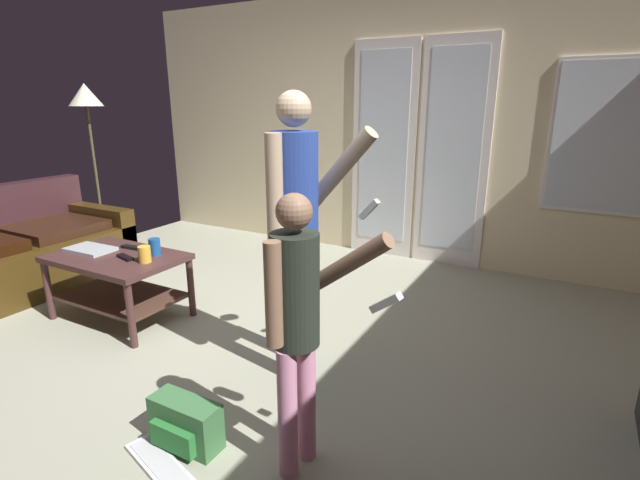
{
  "coord_description": "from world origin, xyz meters",
  "views": [
    {
      "loc": [
        1.8,
        -2.19,
        1.57
      ],
      "look_at": [
        0.7,
        -0.19,
        0.9
      ],
      "focal_mm": 26.26,
      "sensor_mm": 36.0,
      "label": 1
    }
  ],
  "objects": [
    {
      "name": "ground_plane",
      "position": [
        0.0,
        0.0,
        -0.01
      ],
      "size": [
        5.8,
        4.88,
        0.02
      ],
      "primitive_type": "cube",
      "color": "#9A9C85"
    },
    {
      "name": "wall_back_with_doors",
      "position": [
        0.09,
        2.41,
        1.3
      ],
      "size": [
        5.8,
        0.09,
        2.66
      ],
      "color": "beige",
      "rests_on": "ground_plane"
    },
    {
      "name": "leather_couch",
      "position": [
        -2.37,
        -0.13,
        0.3
      ],
      "size": [
        0.93,
        1.83,
        0.86
      ],
      "color": "#3F2D10",
      "rests_on": "ground_plane"
    },
    {
      "name": "coffee_table",
      "position": [
        -1.08,
        -0.05,
        0.36
      ],
      "size": [
        0.96,
        0.62,
        0.5
      ],
      "color": "#442826",
      "rests_on": "ground_plane"
    },
    {
      "name": "person_adult",
      "position": [
        0.46,
        -0.02,
        0.98
      ],
      "size": [
        0.58,
        0.44,
        1.64
      ],
      "color": "#314255",
      "rests_on": "ground_plane"
    },
    {
      "name": "person_child",
      "position": [
        0.88,
        -0.71,
        0.75
      ],
      "size": [
        0.52,
        0.34,
        1.24
      ],
      "color": "pink",
      "rests_on": "ground_plane"
    },
    {
      "name": "floor_lamp",
      "position": [
        -2.69,
        1.03,
        1.52
      ],
      "size": [
        0.33,
        0.33,
        1.76
      ],
      "color": "#382830",
      "rests_on": "ground_plane"
    },
    {
      "name": "backpack",
      "position": [
        0.34,
        -0.86,
        0.12
      ],
      "size": [
        0.36,
        0.18,
        0.24
      ],
      "color": "#3C6F3F",
      "rests_on": "ground_plane"
    },
    {
      "name": "loose_keyboard",
      "position": [
        0.34,
        -1.02,
        0.01
      ],
      "size": [
        0.46,
        0.25,
        0.02
      ],
      "color": "white",
      "rests_on": "ground_plane"
    },
    {
      "name": "laptop_closed",
      "position": [
        -1.34,
        -0.08,
        0.51
      ],
      "size": [
        0.36,
        0.23,
        0.02
      ],
      "primitive_type": "cube",
      "rotation": [
        0.0,
        0.0,
        0.03
      ],
      "color": "#AFB8BC",
      "rests_on": "coffee_table"
    },
    {
      "name": "cup_near_edge",
      "position": [
        -0.83,
        0.09,
        0.56
      ],
      "size": [
        0.08,
        0.08,
        0.12
      ],
      "primitive_type": "cylinder",
      "color": "#1A5092",
      "rests_on": "coffee_table"
    },
    {
      "name": "cup_by_laptop",
      "position": [
        -0.77,
        -0.06,
        0.55
      ],
      "size": [
        0.09,
        0.09,
        0.12
      ],
      "primitive_type": "cylinder",
      "color": "gold",
      "rests_on": "coffee_table"
    },
    {
      "name": "tv_remote_black",
      "position": [
        -0.95,
        -0.08,
        0.51
      ],
      "size": [
        0.18,
        0.09,
        0.02
      ],
      "primitive_type": "cube",
      "rotation": [
        0.0,
        0.0,
        -0.24
      ],
      "color": "black",
      "rests_on": "coffee_table"
    },
    {
      "name": "dvd_remote_slim",
      "position": [
        -1.11,
        0.11,
        0.51
      ],
      "size": [
        0.17,
        0.06,
        0.02
      ],
      "primitive_type": "cube",
      "rotation": [
        0.0,
        0.0,
        0.08
      ],
      "color": "black",
      "rests_on": "coffee_table"
    }
  ]
}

